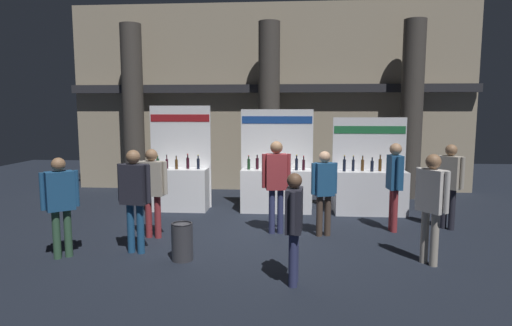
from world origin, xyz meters
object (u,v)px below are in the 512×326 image
object	(u,v)px
visitor_0	(134,191)
visitor_8	(276,178)
visitor_1	(152,184)
visitor_5	(450,178)
exhibitor_booth_2	(370,188)
visitor_6	(432,199)
exhibitor_booth_0	(179,184)
exhibitor_booth_1	(276,186)
trash_bin	(182,242)
visitor_4	(395,179)
visitor_7	(294,219)
visitor_2	(60,198)
visitor_3	(324,186)

from	to	relation	value
visitor_0	visitor_8	xyz separation A→B (m)	(2.36, 1.36, 0.03)
visitor_1	visitor_5	world-z (taller)	visitor_5
exhibitor_booth_2	visitor_1	bearing A→B (deg)	-153.22
visitor_8	visitor_5	bearing A→B (deg)	-179.12
visitor_6	exhibitor_booth_0	bearing A→B (deg)	-159.16
exhibitor_booth_1	visitor_8	distance (m)	1.97
trash_bin	visitor_4	distance (m)	4.39
exhibitor_booth_1	trash_bin	world-z (taller)	exhibitor_booth_1
exhibitor_booth_2	visitor_7	world-z (taller)	exhibitor_booth_2
visitor_1	trash_bin	bearing A→B (deg)	-46.47
visitor_2	visitor_5	xyz separation A→B (m)	(7.01, 2.25, 0.05)
visitor_2	visitor_6	bearing A→B (deg)	-37.64
visitor_6	visitor_7	bearing A→B (deg)	-100.61
visitor_3	visitor_7	world-z (taller)	visitor_3
exhibitor_booth_1	exhibitor_booth_2	size ratio (longest dim) A/B	1.08
trash_bin	visitor_5	world-z (taller)	visitor_5
visitor_2	exhibitor_booth_0	bearing A→B (deg)	34.79
exhibitor_booth_1	trash_bin	bearing A→B (deg)	-111.94
exhibitor_booth_0	visitor_4	world-z (taller)	exhibitor_booth_0
visitor_0	visitor_6	world-z (taller)	visitor_0
visitor_6	visitor_8	xyz separation A→B (m)	(-2.47, 1.54, 0.06)
trash_bin	exhibitor_booth_1	bearing A→B (deg)	68.06
visitor_3	visitor_5	distance (m)	2.68
visitor_2	visitor_4	distance (m)	6.19
visitor_1	visitor_4	bearing A→B (deg)	17.22
exhibitor_booth_0	exhibitor_booth_2	bearing A→B (deg)	-0.93
visitor_5	visitor_8	size ratio (longest dim) A/B	0.95
exhibitor_booth_1	visitor_0	bearing A→B (deg)	-125.32
exhibitor_booth_0	visitor_6	xyz separation A→B (m)	(4.93, -3.43, 0.43)
visitor_1	exhibitor_booth_1	bearing A→B (deg)	53.54
exhibitor_booth_2	visitor_4	bearing A→B (deg)	-82.56
visitor_3	visitor_7	distance (m)	2.47
trash_bin	visitor_1	size ratio (longest dim) A/B	0.36
visitor_5	visitor_6	xyz separation A→B (m)	(-1.04, -2.11, -0.00)
visitor_7	exhibitor_booth_1	bearing A→B (deg)	10.66
visitor_0	visitor_7	distance (m)	2.92
exhibitor_booth_1	visitor_1	world-z (taller)	exhibitor_booth_1
exhibitor_booth_1	visitor_5	bearing A→B (deg)	-20.55
visitor_1	visitor_7	size ratio (longest dim) A/B	1.08
exhibitor_booth_0	visitor_7	world-z (taller)	exhibitor_booth_0
visitor_6	visitor_8	world-z (taller)	visitor_8
visitor_0	visitor_1	distance (m)	0.89
visitor_1	visitor_6	world-z (taller)	visitor_6
visitor_4	visitor_7	xyz separation A→B (m)	(-2.04, -2.83, -0.14)
visitor_0	visitor_1	xyz separation A→B (m)	(0.02, 0.89, -0.05)
exhibitor_booth_2	visitor_2	size ratio (longest dim) A/B	1.35
visitor_4	visitor_6	size ratio (longest dim) A/B	1.01
exhibitor_booth_2	visitor_6	size ratio (longest dim) A/B	1.28
visitor_3	visitor_6	distance (m)	2.12
exhibitor_booth_1	visitor_3	xyz separation A→B (m)	(0.98, -2.01, 0.36)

